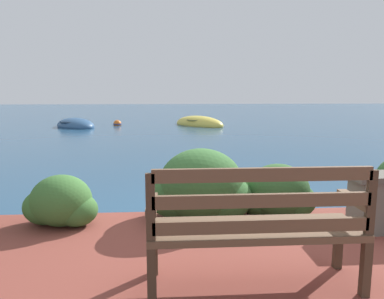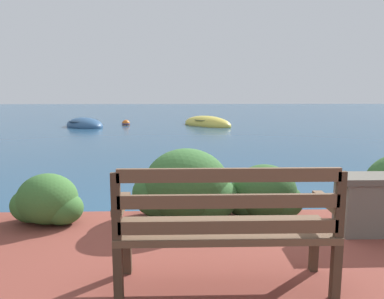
{
  "view_description": "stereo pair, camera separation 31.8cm",
  "coord_description": "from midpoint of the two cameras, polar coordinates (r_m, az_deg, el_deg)",
  "views": [
    {
      "loc": [
        -0.74,
        -4.27,
        1.64
      ],
      "look_at": [
        -0.19,
        3.73,
        0.36
      ],
      "focal_mm": 35.0,
      "sensor_mm": 36.0,
      "label": 1
    },
    {
      "loc": [
        -0.43,
        -4.29,
        1.64
      ],
      "look_at": [
        -0.19,
        3.73,
        0.36
      ],
      "focal_mm": 35.0,
      "sensor_mm": 36.0,
      "label": 2
    }
  ],
  "objects": [
    {
      "name": "ground_plane",
      "position": [
        4.62,
        3.67,
        -11.78
      ],
      "size": [
        80.0,
        80.0,
        0.0
      ],
      "color": "navy"
    },
    {
      "name": "rowboat_nearest",
      "position": [
        17.52,
        -17.84,
        3.47
      ],
      "size": [
        2.53,
        2.63,
        0.73
      ],
      "rotation": [
        0.0,
        0.0,
        2.29
      ],
      "color": "#2D517A",
      "rests_on": "ground_plane"
    },
    {
      "name": "park_bench",
      "position": [
        2.71,
        6.42,
        -11.26
      ],
      "size": [
        1.55,
        0.48,
        0.93
      ],
      "rotation": [
        0.0,
        0.0,
        0.1
      ],
      "color": "#433123",
      "rests_on": "patio_terrace"
    },
    {
      "name": "mooring_buoy",
      "position": [
        17.94,
        -11.81,
        3.83
      ],
      "size": [
        0.41,
        0.41,
        0.37
      ],
      "color": "orange",
      "rests_on": "ground_plane"
    },
    {
      "name": "hedge_clump_left",
      "position": [
        4.28,
        -21.45,
        -7.7
      ],
      "size": [
        0.8,
        0.58,
        0.54
      ],
      "color": "#38662D",
      "rests_on": "patio_terrace"
    },
    {
      "name": "rowboat_mid",
      "position": [
        17.46,
        0.56,
        3.89
      ],
      "size": [
        2.72,
        3.0,
        0.79
      ],
      "rotation": [
        0.0,
        0.0,
        5.38
      ],
      "color": "#DBC64C",
      "rests_on": "ground_plane"
    },
    {
      "name": "hedge_clump_centre",
      "position": [
        4.15,
        -1.07,
        -6.03
      ],
      "size": [
        1.17,
        0.84,
        0.79
      ],
      "color": "#2D5628",
      "rests_on": "patio_terrace"
    },
    {
      "name": "hedge_clump_right",
      "position": [
        4.33,
        10.7,
        -6.66
      ],
      "size": [
        0.89,
        0.64,
        0.6
      ],
      "color": "#284C23",
      "rests_on": "patio_terrace"
    }
  ]
}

